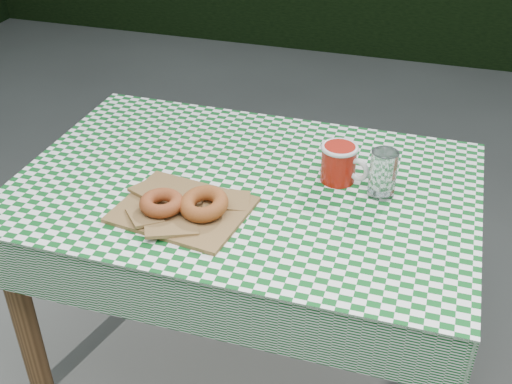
{
  "coord_description": "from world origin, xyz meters",
  "views": [
    {
      "loc": [
        0.45,
        -1.33,
        1.6
      ],
      "look_at": [
        0.09,
        -0.14,
        0.79
      ],
      "focal_mm": 44.69,
      "sensor_mm": 36.0,
      "label": 1
    }
  ],
  "objects_px": {
    "table": "(246,298)",
    "coffee_mug": "(338,163)",
    "drinking_glass": "(383,174)",
    "paper_bag": "(183,209)"
  },
  "relations": [
    {
      "from": "table",
      "to": "coffee_mug",
      "type": "xyz_separation_m",
      "value": [
        0.22,
        0.08,
        0.43
      ]
    },
    {
      "from": "paper_bag",
      "to": "coffee_mug",
      "type": "relative_size",
      "value": 1.7
    },
    {
      "from": "paper_bag",
      "to": "table",
      "type": "bearing_deg",
      "value": 58.3
    },
    {
      "from": "drinking_glass",
      "to": "table",
      "type": "bearing_deg",
      "value": -172.45
    },
    {
      "from": "table",
      "to": "coffee_mug",
      "type": "bearing_deg",
      "value": 20.49
    },
    {
      "from": "paper_bag",
      "to": "coffee_mug",
      "type": "xyz_separation_m",
      "value": [
        0.31,
        0.24,
        0.04
      ]
    },
    {
      "from": "coffee_mug",
      "to": "drinking_glass",
      "type": "bearing_deg",
      "value": 1.47
    },
    {
      "from": "drinking_glass",
      "to": "paper_bag",
      "type": "bearing_deg",
      "value": -154.48
    },
    {
      "from": "table",
      "to": "drinking_glass",
      "type": "height_order",
      "value": "drinking_glass"
    },
    {
      "from": "table",
      "to": "coffee_mug",
      "type": "height_order",
      "value": "coffee_mug"
    }
  ]
}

